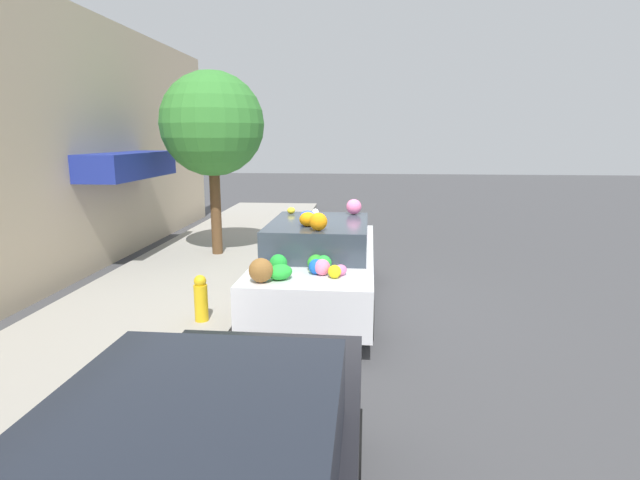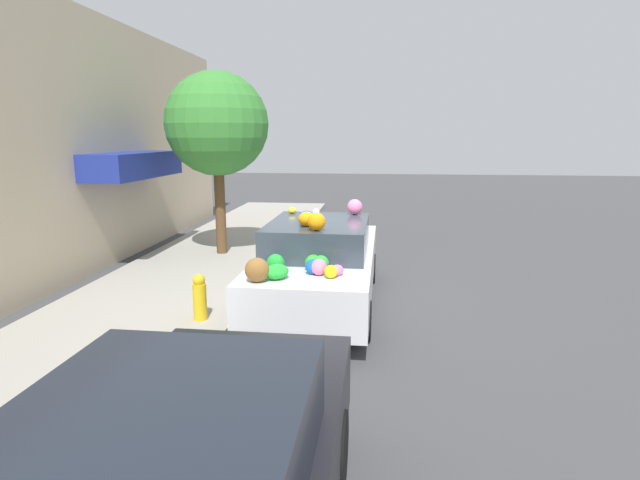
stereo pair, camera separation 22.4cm
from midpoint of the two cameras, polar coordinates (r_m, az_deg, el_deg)
ground_plane at (r=8.57m, az=-1.17°, el=-7.28°), size 60.00×60.00×0.00m
sidewalk_curb at (r=9.23m, az=-18.18°, el=-6.12°), size 24.00×3.20×0.11m
building_facade at (r=10.02m, az=-30.77°, el=9.15°), size 18.00×1.20×5.30m
street_tree at (r=11.62m, az=-12.78°, el=12.73°), size 2.31×2.31×4.11m
fire_hydrant at (r=7.62m, az=-14.28°, el=-6.48°), size 0.20×0.20×0.70m
art_car at (r=8.31m, az=-0.81°, el=-2.43°), size 4.61×1.85×1.72m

